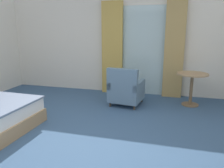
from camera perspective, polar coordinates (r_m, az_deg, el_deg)
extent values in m
cube|color=#38567A|center=(3.58, -10.05, -15.10)|extent=(6.89, 6.54, 0.10)
cube|color=white|center=(6.00, 1.78, 10.20)|extent=(6.49, 0.12, 2.59)
cube|color=silver|center=(5.82, 7.94, 8.43)|extent=(1.14, 0.02, 2.28)
cube|color=tan|center=(5.87, 0.06, 9.18)|extent=(0.55, 0.10, 2.40)
cube|color=tan|center=(5.66, 15.86, 8.51)|extent=(0.48, 0.10, 2.40)
cube|color=slate|center=(5.06, 3.79, -2.54)|extent=(0.77, 0.81, 0.29)
cube|color=slate|center=(4.69, 2.68, 1.06)|extent=(0.69, 0.20, 0.48)
cube|color=slate|center=(4.92, 7.04, -0.35)|extent=(0.19, 0.74, 0.16)
cube|color=slate|center=(5.10, 0.73, 0.25)|extent=(0.19, 0.74, 0.16)
cylinder|color=#4C3D2D|center=(5.32, 7.68, -4.03)|extent=(0.04, 0.04, 0.10)
cylinder|color=#4C3D2D|center=(5.48, 1.99, -3.38)|extent=(0.04, 0.04, 0.10)
cylinder|color=#4C3D2D|center=(4.77, 5.80, -6.11)|extent=(0.04, 0.04, 0.10)
cylinder|color=#4C3D2D|center=(4.94, -0.48, -5.30)|extent=(0.04, 0.04, 0.10)
cylinder|color=tan|center=(5.19, 20.21, 2.48)|extent=(0.68, 0.68, 0.03)
cylinder|color=brown|center=(5.26, 19.88, -1.48)|extent=(0.07, 0.07, 0.71)
cylinder|color=brown|center=(5.36, 19.59, -5.03)|extent=(0.38, 0.38, 0.02)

